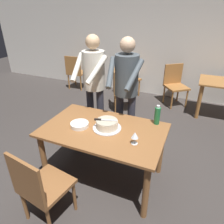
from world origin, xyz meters
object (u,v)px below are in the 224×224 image
object	(u,v)px
background_chair_0	(76,71)
background_chair_2	(127,76)
chair_near_side	(40,186)
water_bottle	(157,115)
person_standing_beside	(94,80)
background_chair_1	(120,88)
cake_knife	(101,120)
wine_glass_near	(135,135)
plate_stack	(80,125)
main_dining_table	(104,137)
person_cutting_cake	(126,86)
cake_on_platter	(107,125)
background_chair_3	(175,83)

from	to	relation	value
background_chair_0	background_chair_2	xyz separation A→B (m)	(1.39, 0.13, 0.00)
chair_near_side	water_bottle	bearing A→B (deg)	54.65
background_chair_2	person_standing_beside	bearing A→B (deg)	-83.97
background_chair_1	person_standing_beside	bearing A→B (deg)	-87.05
person_standing_beside	background_chair_2	size ratio (longest dim) A/B	1.91
person_standing_beside	background_chair_0	xyz separation A→B (m)	(-1.62, 1.99, -0.58)
cake_knife	person_standing_beside	distance (m)	0.84
wine_glass_near	background_chair_1	world-z (taller)	background_chair_1
plate_stack	chair_near_side	world-z (taller)	chair_near_side
person_standing_beside	background_chair_1	bearing A→B (deg)	92.95
wine_glass_near	background_chair_2	world-z (taller)	background_chair_2
main_dining_table	person_cutting_cake	size ratio (longest dim) A/B	0.84
cake_on_platter	cake_knife	size ratio (longest dim) A/B	1.29
person_cutting_cake	person_standing_beside	bearing A→B (deg)	176.66
person_standing_beside	background_chair_1	world-z (taller)	person_standing_beside
cake_on_platter	plate_stack	xyz separation A→B (m)	(-0.32, -0.09, -0.03)
wine_glass_near	plate_stack	bearing A→B (deg)	174.47
background_chair_0	background_chair_2	distance (m)	1.40
plate_stack	water_bottle	xyz separation A→B (m)	(0.84, 0.44, 0.09)
cake_on_platter	wine_glass_near	world-z (taller)	wine_glass_near
cake_on_platter	person_standing_beside	distance (m)	0.88
person_cutting_cake	background_chair_1	distance (m)	1.53
main_dining_table	cake_knife	world-z (taller)	cake_knife
cake_on_platter	person_standing_beside	size ratio (longest dim) A/B	0.20
main_dining_table	water_bottle	xyz separation A→B (m)	(0.55, 0.38, 0.23)
main_dining_table	water_bottle	bearing A→B (deg)	34.15
cake_knife	background_chair_3	xyz separation A→B (m)	(0.50, 2.73, -0.37)
main_dining_table	background_chair_3	distance (m)	2.78
cake_on_platter	cake_knife	distance (m)	0.10
plate_stack	chair_near_side	xyz separation A→B (m)	(-0.01, -0.76, -0.28)
chair_near_side	background_chair_0	size ratio (longest dim) A/B	1.00
main_dining_table	cake_knife	bearing A→B (deg)	169.58
water_bottle	background_chair_1	bearing A→B (deg)	124.76
wine_glass_near	background_chair_3	bearing A→B (deg)	89.25
main_dining_table	background_chair_0	world-z (taller)	background_chair_0
water_bottle	background_chair_3	world-z (taller)	water_bottle
person_cutting_cake	person_standing_beside	world-z (taller)	same
cake_knife	person_standing_beside	size ratio (longest dim) A/B	0.15
background_chair_2	background_chair_3	world-z (taller)	same
water_bottle	background_chair_0	bearing A→B (deg)	138.92
person_cutting_cake	person_standing_beside	xyz separation A→B (m)	(-0.51, 0.03, 0.00)
background_chair_0	background_chair_1	distance (m)	1.72
wine_glass_near	main_dining_table	bearing A→B (deg)	162.79
plate_stack	background_chair_1	distance (m)	2.05
main_dining_table	water_bottle	distance (m)	0.71
plate_stack	background_chair_0	bearing A→B (deg)	123.32
background_chair_0	plate_stack	bearing A→B (deg)	-56.68
background_chair_3	wine_glass_near	bearing A→B (deg)	-90.75
background_chair_3	main_dining_table	bearing A→B (deg)	-99.74
cake_on_platter	person_standing_beside	world-z (taller)	person_standing_beside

